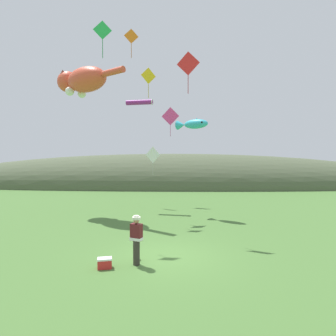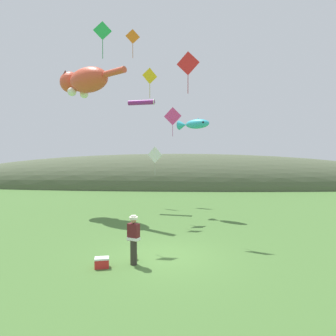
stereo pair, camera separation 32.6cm
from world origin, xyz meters
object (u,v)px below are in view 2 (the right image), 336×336
kite_diamond_green (102,31)px  kite_diamond_gold (150,76)px  festival_attendant (134,238)px  kite_diamond_white (155,155)px  kite_diamond_orange (133,37)px  kite_diamond_pink (173,116)px  picnic_cooler (102,263)px  kite_tube_streamer (142,102)px  kite_fish_windsock (194,124)px  kite_spool (135,257)px  kite_giant_cat (84,81)px  kite_diamond_red (188,64)px

kite_diamond_green → kite_diamond_gold: bearing=69.2°
festival_attendant → kite_diamond_white: 12.52m
kite_diamond_gold → kite_diamond_orange: bearing=-176.1°
kite_diamond_pink → kite_diamond_green: size_ratio=1.31×
festival_attendant → kite_diamond_gold: (-0.37, 8.97, 8.06)m
picnic_cooler → kite_diamond_pink: bearing=81.9°
kite_tube_streamer → kite_diamond_pink: (2.21, 2.18, -0.76)m
festival_attendant → picnic_cooler: size_ratio=3.22×
kite_fish_windsock → kite_diamond_orange: kite_diamond_orange is taller
kite_diamond_white → kite_diamond_gold: bearing=-90.6°
kite_spool → kite_diamond_white: size_ratio=0.10×
kite_giant_cat → kite_diamond_pink: bearing=36.7°
kite_tube_streamer → kite_diamond_gold: size_ratio=1.06×
kite_diamond_pink → kite_giant_cat: bearing=-143.3°
picnic_cooler → kite_diamond_red: size_ratio=0.26×
kite_tube_streamer → kite_diamond_red: kite_diamond_red is taller
festival_attendant → kite_fish_windsock: (2.49, 9.16, 4.99)m
kite_diamond_orange → kite_fish_windsock: bearing=3.8°
picnic_cooler → kite_diamond_orange: bearing=92.5°
picnic_cooler → kite_tube_streamer: bearing=90.9°
kite_diamond_gold → kite_diamond_orange: size_ratio=1.06×
picnic_cooler → kite_diamond_pink: (2.01, 14.18, 6.87)m
festival_attendant → kite_diamond_green: (-2.18, 4.22, 9.03)m
kite_giant_cat → kite_diamond_red: (6.85, -4.98, -0.44)m
kite_spool → kite_diamond_pink: size_ratio=0.09×
kite_fish_windsock → kite_diamond_orange: 6.83m
kite_giant_cat → kite_diamond_green: (2.66, -5.28, 1.10)m
kite_spool → picnic_cooler: size_ratio=0.40×
festival_attendant → kite_spool: 0.97m
kite_spool → kite_giant_cat: kite_giant_cat is taller
kite_diamond_white → kite_diamond_red: bearing=-72.9°
kite_tube_streamer → kite_diamond_orange: bearing=-94.2°
kite_tube_streamer → kite_diamond_green: 7.78m
kite_fish_windsock → kite_diamond_pink: size_ratio=0.95×
kite_diamond_pink → kite_fish_windsock: bearing=-71.7°
kite_fish_windsock → kite_diamond_gold: kite_diamond_gold is taller
kite_fish_windsock → kite_diamond_orange: bearing=-176.2°
kite_diamond_pink → kite_spool: bearing=-94.2°
kite_diamond_red → picnic_cooler: bearing=-122.2°
kite_fish_windsock → kite_diamond_pink: (-1.54, 4.66, 1.11)m
picnic_cooler → kite_fish_windsock: size_ratio=0.24×
kite_giant_cat → kite_fish_windsock: bearing=-2.7°
picnic_cooler → kite_diamond_gold: bearing=85.8°
kite_spool → picnic_cooler: bearing=-141.1°
kite_giant_cat → kite_spool: bearing=-61.9°
festival_attendant → kite_spool: (-0.02, 0.48, -0.84)m
kite_diamond_green → kite_giant_cat: bearing=116.7°
festival_attendant → kite_diamond_orange: 13.88m
kite_giant_cat → kite_diamond_pink: (5.79, 4.31, -1.82)m
kite_spool → kite_diamond_white: bearing=91.6°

